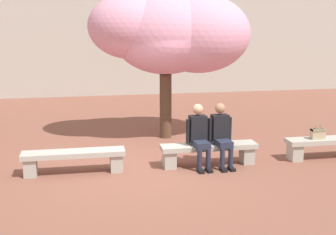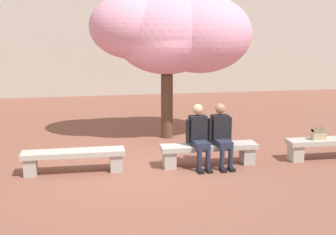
# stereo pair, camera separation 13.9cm
# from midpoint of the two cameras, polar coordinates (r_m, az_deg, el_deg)

# --- Properties ---
(ground_plane) EXTENTS (100.00, 100.00, 0.00)m
(ground_plane) POSITION_cam_midpoint_polar(r_m,az_deg,el_deg) (9.52, -2.64, -6.27)
(ground_plane) COLOR brown
(stone_bench_near_west) EXTENTS (2.00, 0.43, 0.45)m
(stone_bench_near_west) POSITION_cam_midpoint_polar(r_m,az_deg,el_deg) (9.37, -11.01, -4.82)
(stone_bench_near_west) COLOR #ADA89E
(stone_bench_near_west) RESTS_ON ground
(stone_bench_center) EXTENTS (2.00, 0.43, 0.45)m
(stone_bench_center) POSITION_cam_midpoint_polar(r_m,az_deg,el_deg) (9.68, 5.42, -4.08)
(stone_bench_center) COLOR #ADA89E
(stone_bench_center) RESTS_ON ground
(stone_bench_near_east) EXTENTS (2.00, 0.43, 0.45)m
(stone_bench_near_east) POSITION_cam_midpoint_polar(r_m,az_deg,el_deg) (10.70, 19.72, -3.16)
(stone_bench_near_east) COLOR #ADA89E
(stone_bench_near_east) RESTS_ON ground
(person_seated_left) EXTENTS (0.51, 0.71, 1.29)m
(person_seated_left) POSITION_cam_midpoint_polar(r_m,az_deg,el_deg) (9.47, 4.22, -1.98)
(person_seated_left) COLOR black
(person_seated_left) RESTS_ON ground
(person_seated_right) EXTENTS (0.51, 0.71, 1.29)m
(person_seated_right) POSITION_cam_midpoint_polar(r_m,az_deg,el_deg) (9.59, 6.93, -1.85)
(person_seated_right) COLOR black
(person_seated_right) RESTS_ON ground
(handbag) EXTENTS (0.30, 0.15, 0.34)m
(handbag) POSITION_cam_midpoint_polar(r_m,az_deg,el_deg) (10.46, 18.27, -1.88)
(handbag) COLOR tan
(handbag) RESTS_ON stone_bench_near_east
(cherry_tree_main) EXTENTS (3.98, 2.29, 3.58)m
(cherry_tree_main) POSITION_cam_midpoint_polar(r_m,az_deg,el_deg) (11.56, 0.95, 10.32)
(cherry_tree_main) COLOR #513828
(cherry_tree_main) RESTS_ON ground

